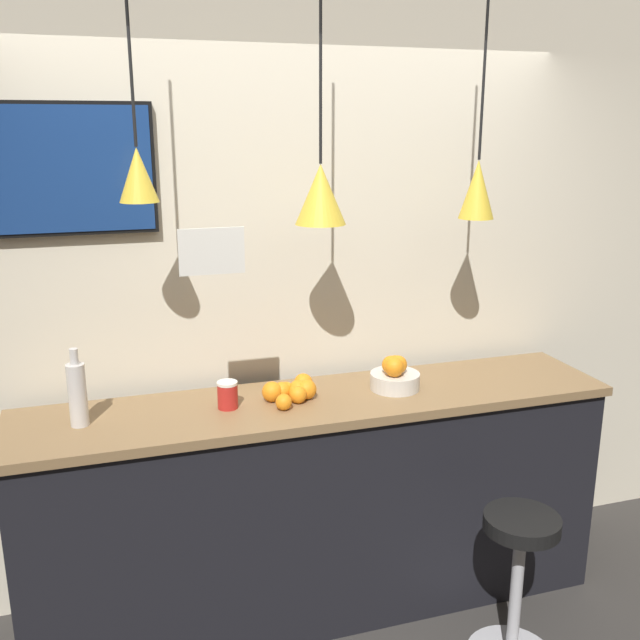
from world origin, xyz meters
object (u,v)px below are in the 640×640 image
object	(u,v)px
bar_stool	(518,570)
fruit_bowl	(395,374)
spread_jar	(228,395)
mounted_tv	(66,169)
juice_bottle	(77,393)

from	to	relation	value
bar_stool	fruit_bowl	distance (m)	0.95
spread_jar	fruit_bowl	bearing A→B (deg)	-0.32
fruit_bowl	bar_stool	bearing A→B (deg)	-62.51
bar_stool	fruit_bowl	xyz separation A→B (m)	(-0.31, 0.59, 0.67)
bar_stool	mounted_tv	world-z (taller)	mounted_tv
mounted_tv	bar_stool	bearing A→B (deg)	-29.37
bar_stool	fruit_bowl	bearing A→B (deg)	117.49
fruit_bowl	spread_jar	distance (m)	0.75
bar_stool	fruit_bowl	size ratio (longest dim) A/B	3.03
juice_bottle	spread_jar	bearing A→B (deg)	0.00
fruit_bowl	juice_bottle	xyz separation A→B (m)	(-1.33, 0.00, 0.06)
bar_stool	juice_bottle	bearing A→B (deg)	160.10
fruit_bowl	juice_bottle	size ratio (longest dim) A/B	0.70
bar_stool	spread_jar	distance (m)	1.38
spread_jar	mounted_tv	world-z (taller)	mounted_tv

